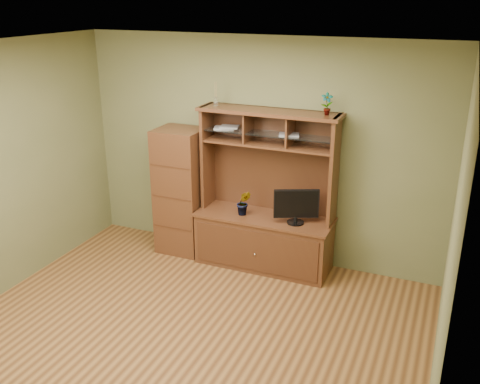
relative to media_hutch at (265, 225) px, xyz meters
The scene contains 8 objects.
room 1.93m from the media_hutch, 96.30° to the right, with size 4.54×4.04×2.74m.
media_hutch is the anchor object (origin of this frame).
monitor 0.54m from the media_hutch, 11.66° to the right, with size 0.48×0.25×0.41m.
orchid_plant 0.38m from the media_hutch, 160.83° to the right, with size 0.17×0.14×0.31m, color #305F20.
top_plant 1.64m from the media_hutch, ahead, with size 0.13×0.09×0.24m, color #346222.
reed_diffuser 1.63m from the media_hutch, behind, with size 0.06×0.06×0.28m.
magazines 1.16m from the media_hutch, 164.46° to the left, with size 1.07×0.24×0.04m.
side_cabinet 1.15m from the media_hutch, behind, with size 0.57×0.52×1.59m.
Camera 1 is at (2.19, -3.79, 3.14)m, focal length 40.00 mm.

